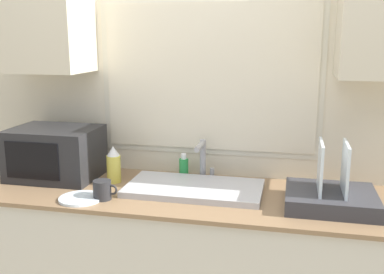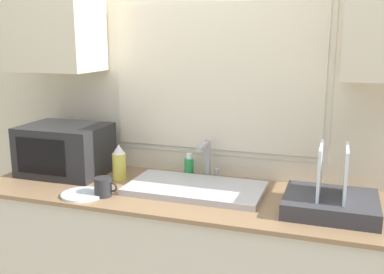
{
  "view_description": "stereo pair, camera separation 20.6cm",
  "coord_description": "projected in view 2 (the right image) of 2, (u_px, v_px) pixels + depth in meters",
  "views": [
    {
      "loc": [
        0.43,
        -1.69,
        1.65
      ],
      "look_at": [
        -0.01,
        0.27,
        1.2
      ],
      "focal_mm": 42.0,
      "sensor_mm": 36.0,
      "label": 1
    },
    {
      "loc": [
        0.63,
        -1.63,
        1.65
      ],
      "look_at": [
        -0.01,
        0.27,
        1.2
      ],
      "focal_mm": 42.0,
      "sensor_mm": 36.0,
      "label": 2
    }
  ],
  "objects": [
    {
      "name": "dish_rack",
      "position": [
        331.0,
        201.0,
        1.9
      ],
      "size": [
        0.39,
        0.34,
        0.29
      ],
      "color": "#333338",
      "rests_on": "countertop"
    },
    {
      "name": "microwave",
      "position": [
        65.0,
        150.0,
        2.43
      ],
      "size": [
        0.44,
        0.34,
        0.27
      ],
      "color": "#232326",
      "rests_on": "countertop"
    },
    {
      "name": "faucet",
      "position": [
        207.0,
        157.0,
        2.31
      ],
      "size": [
        0.08,
        0.17,
        0.21
      ],
      "color": "#99999E",
      "rests_on": "countertop"
    },
    {
      "name": "mug_near_sink",
      "position": [
        103.0,
        187.0,
        2.09
      ],
      "size": [
        0.12,
        0.08,
        0.09
      ],
      "color": "#262628",
      "rests_on": "countertop"
    },
    {
      "name": "wall_back",
      "position": [
        215.0,
        88.0,
        2.32
      ],
      "size": [
        6.0,
        0.38,
        2.6
      ],
      "color": "beige",
      "rests_on": "ground_plane"
    },
    {
      "name": "small_plate",
      "position": [
        82.0,
        194.0,
        2.11
      ],
      "size": [
        0.2,
        0.2,
        0.01
      ],
      "color": "silver",
      "rests_on": "countertop"
    },
    {
      "name": "sink_basin",
      "position": [
        195.0,
        188.0,
        2.17
      ],
      "size": [
        0.65,
        0.35,
        0.03
      ],
      "color": "#B2B2B7",
      "rests_on": "countertop"
    },
    {
      "name": "soap_bottle",
      "position": [
        189.0,
        167.0,
        2.37
      ],
      "size": [
        0.05,
        0.05,
        0.13
      ],
      "color": "#268C3F",
      "rests_on": "countertop"
    },
    {
      "name": "spray_bottle",
      "position": [
        119.0,
        163.0,
        2.33
      ],
      "size": [
        0.07,
        0.07,
        0.19
      ],
      "color": "#D8CC4C",
      "rests_on": "countertop"
    }
  ]
}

